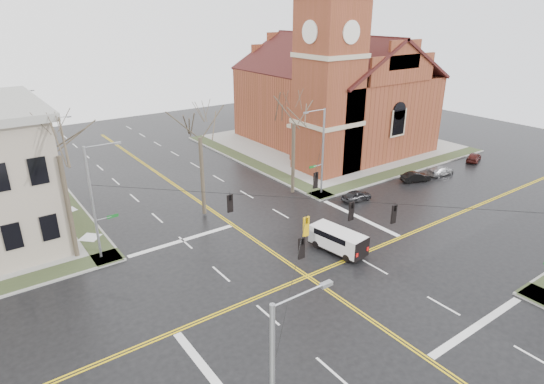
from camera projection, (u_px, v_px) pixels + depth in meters
ground at (307, 276)px, 33.35m from camera, size 120.00×120.00×0.00m
sidewalks at (308, 275)px, 33.32m from camera, size 80.00×80.00×0.17m
road_markings at (307, 276)px, 33.35m from camera, size 100.00×100.00×0.01m
church at (332, 86)px, 62.27m from camera, size 24.28×27.48×27.50m
signal_pole_ne at (322, 149)px, 46.29m from camera, size 2.75×0.22×9.00m
signal_pole_nw at (95, 200)px, 34.01m from camera, size 2.75×0.22×9.00m
span_wires at (310, 199)px, 31.03m from camera, size 23.02×23.02×0.03m
traffic_signals at (316, 212)px, 30.81m from camera, size 8.21×8.26×1.30m
streetlight_north_a at (56, 152)px, 46.96m from camera, size 2.30×0.20×8.00m
streetlight_north_b at (23, 118)px, 62.00m from camera, size 2.30×0.20×8.00m
cargo_van at (336, 238)px, 36.57m from camera, size 2.53×5.01×1.82m
parked_car_a at (357, 196)px, 46.33m from camera, size 3.36×1.57×1.11m
parked_car_b at (416, 177)px, 51.47m from camera, size 3.58×2.24×1.11m
parked_car_c at (440, 171)px, 53.57m from camera, size 3.74×1.76×1.06m
parked_car_d at (474, 157)px, 58.32m from camera, size 3.73×2.53×1.18m
tree_nw_far at (58, 149)px, 32.62m from camera, size 4.00×4.00×12.32m
tree_nw_near at (200, 132)px, 40.33m from camera, size 4.00×4.00×11.13m
tree_ne at (294, 119)px, 45.40m from camera, size 4.00×4.00×11.05m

